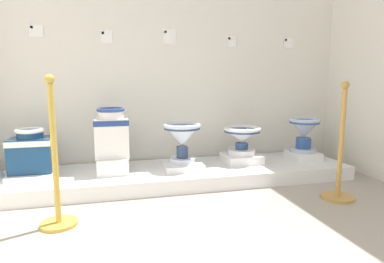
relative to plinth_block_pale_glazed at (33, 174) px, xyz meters
name	(u,v)px	position (x,y,z in m)	size (l,w,h in m)	color
wall_back	(172,21)	(1.38, 0.43, 1.48)	(4.11, 0.06, 3.29)	silver
display_platform	(182,174)	(1.38, -0.02, -0.09)	(3.41, 0.82, 0.14)	white
plinth_block_pale_glazed	(33,174)	(0.00, 0.00, 0.00)	(0.39, 0.38, 0.05)	white
antique_toilet_pale_glazed	(31,150)	(0.00, 0.00, 0.22)	(0.37, 0.28, 0.40)	navy
plinth_block_broad_patterned	(113,164)	(0.71, -0.02, 0.05)	(0.29, 0.35, 0.15)	white
antique_toilet_broad_patterned	(112,132)	(0.71, -0.02, 0.37)	(0.31, 0.27, 0.46)	white
plinth_block_central_ornate	(182,165)	(1.38, -0.06, 0.01)	(0.37, 0.38, 0.06)	white
antique_toilet_central_ornate	(182,136)	(1.38, -0.06, 0.30)	(0.37, 0.37, 0.39)	silver
plinth_block_rightmost	(241,158)	(2.05, 0.03, 0.02)	(0.38, 0.35, 0.09)	white
antique_toilet_rightmost	(242,136)	(2.05, 0.03, 0.26)	(0.40, 0.40, 0.30)	white
plinth_block_squat_floral	(303,155)	(2.78, 0.01, 0.02)	(0.28, 0.36, 0.08)	white
antique_toilet_squat_floral	(304,130)	(2.78, 0.01, 0.30)	(0.34, 0.34, 0.38)	#ADB9D3
info_placard_first	(36,31)	(0.03, 0.40, 1.32)	(0.13, 0.01, 0.12)	white
info_placard_second	(107,37)	(0.69, 0.40, 1.28)	(0.12, 0.01, 0.13)	white
info_placard_third	(169,37)	(1.35, 0.40, 1.31)	(0.14, 0.01, 0.16)	white
info_placard_fourth	(232,42)	(2.05, 0.40, 1.28)	(0.10, 0.01, 0.12)	white
info_placard_fifth	(289,43)	(2.76, 0.40, 1.28)	(0.12, 0.01, 0.11)	white
stanchion_post_near_left	(56,182)	(0.33, -0.82, 0.15)	(0.25, 0.25, 1.04)	gold
stanchion_post_near_right	(340,167)	(2.57, -0.84, 0.12)	(0.27, 0.27, 1.00)	#BF8D3F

